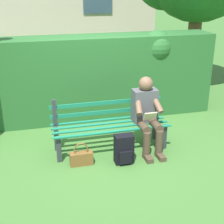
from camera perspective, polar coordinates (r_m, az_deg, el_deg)
name	(u,v)px	position (r m, az deg, el deg)	size (l,w,h in m)	color
ground	(110,149)	(5.22, -0.28, -6.48)	(60.00, 60.00, 0.00)	#3D6B2D
park_bench	(109,124)	(5.10, -0.47, -2.08)	(1.82, 0.53, 0.83)	#2D3338
person_seated	(147,113)	(5.03, 6.17, -0.13)	(0.44, 0.73, 1.15)	#4C4C51
hedge_backdrop	(71,78)	(6.16, -7.15, 6.03)	(5.53, 0.76, 1.64)	#265B28
backpack	(124,149)	(4.76, 2.11, -6.59)	(0.27, 0.24, 0.44)	black
handbag	(81,158)	(4.77, -5.43, -8.00)	(0.33, 0.13, 0.35)	brown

